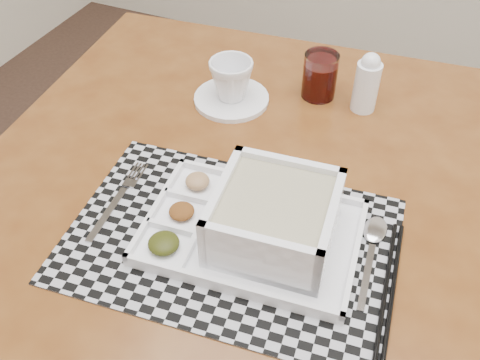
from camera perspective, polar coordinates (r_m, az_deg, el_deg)
name	(u,v)px	position (r m, az deg, el deg)	size (l,w,h in m)	color
dining_table	(259,218)	(0.95, 2.07, -4.08)	(1.09, 1.09, 0.75)	#54280F
placemat	(231,240)	(0.82, -1.00, -6.39)	(0.49, 0.33, 0.00)	#A3A4AB
serving_tray	(266,223)	(0.79, 2.76, -4.61)	(0.34, 0.25, 0.10)	white
fork	(120,199)	(0.89, -12.72, -1.95)	(0.03, 0.19, 0.00)	silver
spoon	(374,236)	(0.84, 14.10, -5.83)	(0.04, 0.18, 0.01)	silver
chopsticks	(389,288)	(0.78, 15.65, -11.06)	(0.04, 0.24, 0.01)	black
saucer	(231,99)	(1.08, -0.92, 8.65)	(0.15, 0.15, 0.01)	white
cup	(231,80)	(1.06, -0.95, 10.65)	(0.09, 0.09, 0.08)	white
juice_glass	(320,77)	(1.09, 8.50, 10.78)	(0.07, 0.07, 0.09)	white
creamer_bottle	(367,83)	(1.06, 13.38, 10.04)	(0.05, 0.05, 0.12)	white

